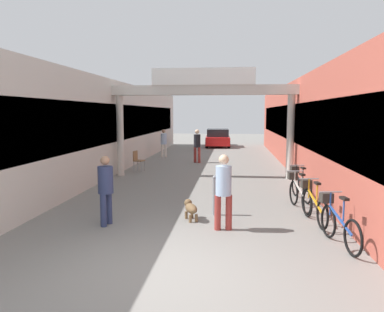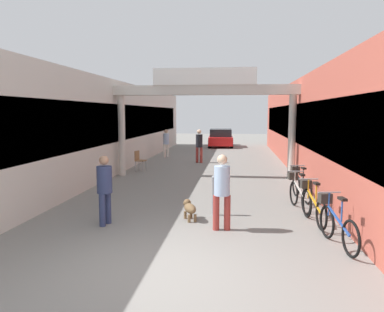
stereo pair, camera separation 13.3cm
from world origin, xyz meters
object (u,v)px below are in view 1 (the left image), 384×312
pedestrian_companion (106,186)px  parked_car_red (218,138)px  bicycle_blue_nearest (337,222)px  bicycle_black_farthest (300,184)px  pedestrian_with_dog (223,187)px  cafe_chair_wood_nearer (137,159)px  bicycle_silver_third (299,192)px  bollard_post_metal (214,195)px  pedestrian_carrying_crate (197,144)px  dog_on_leash (191,208)px  pedestrian_elderly_walking (164,141)px  bicycle_orange_second (313,203)px

pedestrian_companion → parked_car_red: size_ratio=0.39×
bicycle_blue_nearest → bicycle_black_farthest: 3.86m
pedestrian_with_dog → pedestrian_companion: size_ratio=1.04×
cafe_chair_wood_nearer → bicycle_silver_third: bearing=-44.6°
pedestrian_companion → bollard_post_metal: bearing=24.9°
pedestrian_carrying_crate → dog_on_leash: pedestrian_carrying_crate is taller
pedestrian_companion → pedestrian_carrying_crate: 10.93m
pedestrian_carrying_crate → bicycle_silver_third: bearing=-68.3°
pedestrian_with_dog → pedestrian_elderly_walking: size_ratio=1.04×
pedestrian_companion → dog_on_leash: size_ratio=2.43×
pedestrian_carrying_crate → bicycle_orange_second: size_ratio=1.01×
bollard_post_metal → parked_car_red: bearing=92.1°
dog_on_leash → pedestrian_elderly_walking: bearing=103.3°
pedestrian_carrying_crate → bicycle_black_farthest: (3.78, -7.74, -0.53)m
pedestrian_with_dog → cafe_chair_wood_nearer: pedestrian_with_dog is taller
dog_on_leash → parked_car_red: 19.64m
pedestrian_with_dog → pedestrian_companion: (-2.63, 0.06, -0.04)m
bicycle_silver_third → parked_car_red: size_ratio=0.41×
bicycle_silver_third → cafe_chair_wood_nearer: bicycle_silver_third is taller
bicycle_orange_second → bollard_post_metal: 2.33m
dog_on_leash → bicycle_black_farthest: 3.89m
bicycle_silver_third → bollard_post_metal: bollard_post_metal is taller
pedestrian_companion → pedestrian_elderly_walking: size_ratio=0.99×
pedestrian_with_dog → pedestrian_companion: 2.63m
pedestrian_with_dog → pedestrian_elderly_walking: (-3.74, 13.12, -0.04)m
cafe_chair_wood_nearer → pedestrian_companion: bearing=-80.6°
bollard_post_metal → pedestrian_with_dog: bearing=-78.0°
bollard_post_metal → parked_car_red: 19.18m
dog_on_leash → bollard_post_metal: bollard_post_metal is taller
pedestrian_with_dog → pedestrian_carrying_crate: (-1.61, 10.94, 0.03)m
pedestrian_with_dog → bicycle_orange_second: size_ratio=0.98×
pedestrian_with_dog → cafe_chair_wood_nearer: size_ratio=1.85×
pedestrian_with_dog → pedestrian_carrying_crate: size_ratio=0.97×
bollard_post_metal → parked_car_red: (-0.69, 19.16, 0.14)m
bicycle_blue_nearest → bollard_post_metal: 3.06m
dog_on_leash → bicycle_orange_second: bicycle_orange_second is taller
bicycle_orange_second → cafe_chair_wood_nearer: (-5.98, 6.97, 0.10)m
bicycle_black_farthest → bollard_post_metal: bollard_post_metal is taller
bicycle_blue_nearest → bollard_post_metal: size_ratio=1.67×
pedestrian_companion → pedestrian_elderly_walking: 13.11m
pedestrian_elderly_walking → bicycle_blue_nearest: pedestrian_elderly_walking is taller
dog_on_leash → bicycle_orange_second: size_ratio=0.39×
pedestrian_with_dog → pedestrian_companion: bearing=178.7°
pedestrian_carrying_crate → bollard_post_metal: (1.36, -9.78, -0.46)m
pedestrian_elderly_walking → bicycle_silver_third: pedestrian_elderly_walking is taller
bicycle_silver_third → bollard_post_metal: 2.35m
dog_on_leash → bicycle_black_farthest: bearing=40.3°
dog_on_leash → cafe_chair_wood_nearer: bearing=113.7°
pedestrian_elderly_walking → bicycle_orange_second: 13.58m
pedestrian_with_dog → dog_on_leash: (-0.79, 0.69, -0.66)m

